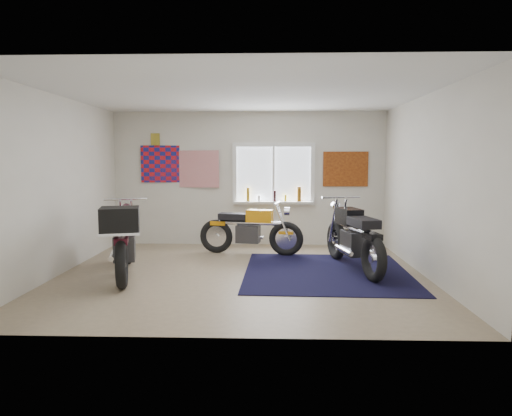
{
  "coord_description": "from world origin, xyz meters",
  "views": [
    {
      "loc": [
        0.44,
        -6.78,
        1.73
      ],
      "look_at": [
        0.21,
        0.4,
        0.97
      ],
      "focal_mm": 32.0,
      "sensor_mm": 36.0,
      "label": 1
    }
  ],
  "objects_px": {
    "navy_rug": "(326,272)",
    "black_chrome_bike": "(353,239)",
    "yellow_triumph": "(250,231)",
    "maroon_tourer": "(124,239)"
  },
  "relations": [
    {
      "from": "yellow_triumph",
      "to": "navy_rug",
      "type": "bearing_deg",
      "value": -37.3
    },
    {
      "from": "yellow_triumph",
      "to": "maroon_tourer",
      "type": "xyz_separation_m",
      "value": [
        -1.77,
        -1.77,
        0.16
      ]
    },
    {
      "from": "navy_rug",
      "to": "maroon_tourer",
      "type": "distance_m",
      "value": 3.1
    },
    {
      "from": "yellow_triumph",
      "to": "black_chrome_bike",
      "type": "relative_size",
      "value": 0.89
    },
    {
      "from": "navy_rug",
      "to": "black_chrome_bike",
      "type": "height_order",
      "value": "black_chrome_bike"
    },
    {
      "from": "yellow_triumph",
      "to": "black_chrome_bike",
      "type": "bearing_deg",
      "value": -24.22
    },
    {
      "from": "navy_rug",
      "to": "black_chrome_bike",
      "type": "bearing_deg",
      "value": 24.61
    },
    {
      "from": "black_chrome_bike",
      "to": "navy_rug",
      "type": "bearing_deg",
      "value": 102.55
    },
    {
      "from": "black_chrome_bike",
      "to": "yellow_triumph",
      "type": "bearing_deg",
      "value": 43.82
    },
    {
      "from": "yellow_triumph",
      "to": "black_chrome_bike",
      "type": "height_order",
      "value": "black_chrome_bike"
    }
  ]
}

